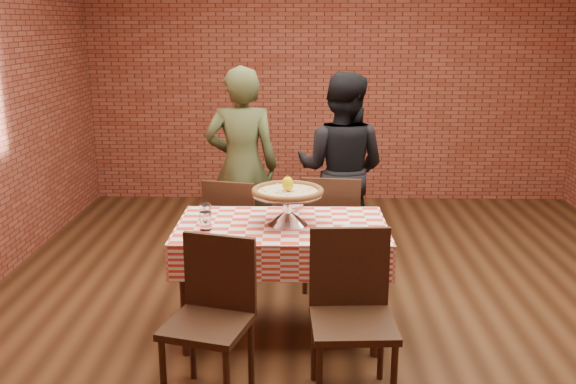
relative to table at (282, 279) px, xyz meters
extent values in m
plane|color=black|center=(0.45, 0.38, -0.38)|extent=(6.00, 6.00, 0.00)
plane|color=maroon|center=(0.45, 3.38, 1.08)|extent=(5.50, 0.00, 5.50)
cube|color=#352012|center=(0.00, 0.00, 0.00)|extent=(1.34, 0.81, 0.75)
cylinder|color=beige|center=(0.04, 0.01, 0.60)|extent=(0.61, 0.61, 0.03)
ellipsoid|color=#FEE70A|center=(0.04, 0.01, 0.65)|extent=(0.10, 0.10, 0.10)
cylinder|color=white|center=(-0.48, -0.12, 0.44)|extent=(0.07, 0.07, 0.12)
cylinder|color=white|center=(-0.50, 0.06, 0.44)|extent=(0.07, 0.07, 0.12)
cylinder|color=white|center=(0.45, -0.11, 0.39)|extent=(0.17, 0.17, 0.01)
cube|color=white|center=(0.63, -0.15, 0.39)|extent=(0.06, 0.06, 0.00)
cube|color=white|center=(0.60, -0.12, 0.39)|extent=(0.05, 0.04, 0.00)
cube|color=silver|center=(0.08, 0.32, 0.45)|extent=(0.11, 0.10, 0.12)
imported|color=#3E4626|center=(-0.38, 1.30, 0.47)|extent=(0.64, 0.44, 1.69)
imported|color=black|center=(0.46, 1.33, 0.44)|extent=(0.95, 0.84, 1.64)
camera|label=1|loc=(0.13, -3.94, 1.65)|focal=39.93mm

